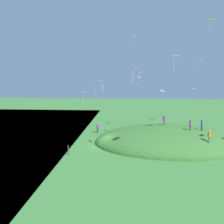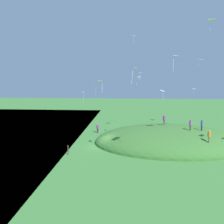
# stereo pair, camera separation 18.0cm
# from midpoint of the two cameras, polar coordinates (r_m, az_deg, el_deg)

# --- Properties ---
(ground_plane) EXTENTS (160.00, 160.00, 0.00)m
(ground_plane) POSITION_cam_midpoint_polar(r_m,az_deg,el_deg) (38.70, -2.51, -7.96)
(ground_plane) COLOR #3D7C36
(grass_hill) EXTENTS (24.11, 17.50, 5.56)m
(grass_hill) POSITION_cam_midpoint_polar(r_m,az_deg,el_deg) (41.63, 12.80, -6.98)
(grass_hill) COLOR #3A712E
(grass_hill) RESTS_ON ground_plane
(person_near_shore) EXTENTS (0.64, 0.64, 1.71)m
(person_near_shore) POSITION_cam_midpoint_polar(r_m,az_deg,el_deg) (41.97, 11.80, -1.50)
(person_near_shore) COLOR #555547
(person_near_shore) RESTS_ON grass_hill
(person_with_child) EXTENTS (0.51, 0.51, 1.68)m
(person_with_child) POSITION_cam_midpoint_polar(r_m,az_deg,el_deg) (39.38, 17.48, -2.55)
(person_with_child) COLOR #525144
(person_with_child) RESTS_ON grass_hill
(person_walking_path) EXTENTS (0.56, 0.56, 1.72)m
(person_walking_path) POSITION_cam_midpoint_polar(r_m,az_deg,el_deg) (36.45, 21.33, -4.90)
(person_walking_path) COLOR #5C5349
(person_walking_path) RESTS_ON grass_hill
(person_watching_kites) EXTENTS (0.65, 0.65, 1.69)m
(person_watching_kites) POSITION_cam_midpoint_polar(r_m,az_deg,el_deg) (47.51, -3.45, -3.56)
(person_watching_kites) COLOR #36292F
(person_watching_kites) RESTS_ON ground_plane
(person_on_hilltop) EXTENTS (0.49, 0.49, 1.71)m
(person_on_hilltop) POSITION_cam_midpoint_polar(r_m,az_deg,el_deg) (40.33, 19.86, -2.51)
(person_on_hilltop) COLOR #2A2D4B
(person_on_hilltop) RESTS_ON grass_hill
(kite_0) EXTENTS (0.98, 1.06, 1.37)m
(kite_0) POSITION_cam_midpoint_polar(r_m,az_deg,el_deg) (42.47, 4.76, 17.12)
(kite_0) COLOR white
(kite_1) EXTENTS (0.76, 0.73, 2.10)m
(kite_1) POSITION_cam_midpoint_polar(r_m,az_deg,el_deg) (43.23, -6.87, 4.24)
(kite_1) COLOR silver
(kite_2) EXTENTS (1.15, 1.01, 1.48)m
(kite_2) POSITION_cam_midpoint_polar(r_m,az_deg,el_deg) (48.71, 6.21, 8.86)
(kite_2) COLOR white
(kite_3) EXTENTS (0.98, 1.22, 1.73)m
(kite_3) POSITION_cam_midpoint_polar(r_m,az_deg,el_deg) (41.90, 11.38, 4.72)
(kite_3) COLOR silver
(kite_4) EXTENTS (0.79, 0.88, 2.12)m
(kite_4) POSITION_cam_midpoint_polar(r_m,az_deg,el_deg) (32.46, 4.85, 9.69)
(kite_4) COLOR white
(kite_5) EXTENTS (0.86, 0.62, 1.73)m
(kite_5) POSITION_cam_midpoint_polar(r_m,az_deg,el_deg) (48.03, -4.25, 5.70)
(kite_5) COLOR white
(kite_6) EXTENTS (0.73, 0.78, 1.47)m
(kite_6) POSITION_cam_midpoint_polar(r_m,az_deg,el_deg) (41.82, 6.01, 7.85)
(kite_6) COLOR silver
(kite_10) EXTENTS (0.96, 1.02, 1.17)m
(kite_10) POSITION_cam_midpoint_polar(r_m,az_deg,el_deg) (53.15, 18.15, 5.04)
(kite_10) COLOR #EEE7CE
(kite_11) EXTENTS (1.20, 1.19, 1.80)m
(kite_11) POSITION_cam_midpoint_polar(r_m,az_deg,el_deg) (29.11, 13.88, 12.36)
(kite_11) COLOR white
(kite_12) EXTENTS (1.17, 0.84, 1.64)m
(kite_12) POSITION_cam_midpoint_polar(r_m,az_deg,el_deg) (42.21, 21.66, 18.92)
(kite_12) COLOR white
(kite_13) EXTENTS (1.26, 1.22, 1.38)m
(kite_13) POSITION_cam_midpoint_polar(r_m,az_deg,el_deg) (54.02, 19.41, 11.30)
(kite_13) COLOR silver
(kite_14) EXTENTS (0.68, 0.50, 1.39)m
(kite_14) POSITION_cam_midpoint_polar(r_m,az_deg,el_deg) (28.43, -2.75, 6.81)
(kite_14) COLOR white
(mooring_post) EXTENTS (0.14, 0.14, 1.34)m
(mooring_post) POSITION_cam_midpoint_polar(r_m,az_deg,el_deg) (35.24, -10.18, -8.61)
(mooring_post) COLOR brown
(mooring_post) RESTS_ON ground_plane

